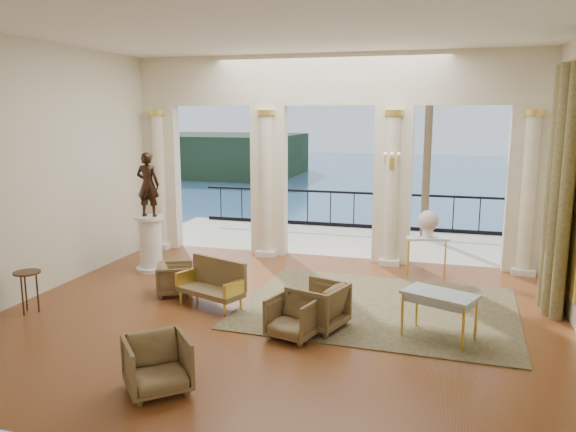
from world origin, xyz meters
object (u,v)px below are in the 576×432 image
(statue, at_px, (148,184))
(pedestal, at_px, (151,245))
(armchair_a, at_px, (157,362))
(armchair_d, at_px, (175,277))
(settee, at_px, (213,283))
(game_table, at_px, (440,298))
(console_table, at_px, (427,244))
(armchair_b, at_px, (293,315))
(side_table, at_px, (27,278))
(armchair_c, at_px, (318,303))

(statue, bearing_deg, pedestal, -29.59)
(armchair_a, bearing_deg, armchair_d, 72.19)
(settee, height_order, game_table, settee)
(console_table, bearing_deg, pedestal, 177.64)
(armchair_a, relative_size, pedestal, 0.63)
(armchair_a, relative_size, armchair_d, 1.16)
(game_table, relative_size, pedestal, 1.00)
(armchair_d, relative_size, console_table, 0.72)
(armchair_b, bearing_deg, pedestal, 161.12)
(armchair_d, height_order, side_table, side_table)
(pedestal, bearing_deg, settee, -37.74)
(armchair_c, relative_size, statue, 0.59)
(armchair_d, distance_m, settee, 0.97)
(armchair_a, xyz_separation_m, statue, (-2.68, 4.60, 1.44))
(armchair_b, height_order, armchair_c, armchair_c)
(armchair_a, bearing_deg, settee, 59.12)
(armchair_b, bearing_deg, armchair_a, -103.63)
(statue, bearing_deg, settee, 139.23)
(armchair_b, height_order, armchair_d, armchair_b)
(settee, xyz_separation_m, side_table, (-2.78, -1.16, 0.20))
(side_table, bearing_deg, armchair_c, 8.05)
(side_table, bearing_deg, statue, 76.58)
(armchair_b, xyz_separation_m, settee, (-1.68, 0.97, 0.06))
(armchair_d, xyz_separation_m, settee, (0.90, -0.35, 0.08))
(armchair_c, relative_size, armchair_d, 1.23)
(game_table, bearing_deg, armchair_d, -166.09)
(armchair_b, bearing_deg, armchair_c, 76.93)
(armchair_c, distance_m, console_table, 3.70)
(settee, bearing_deg, armchair_b, -9.12)
(settee, bearing_deg, pedestal, 163.07)
(armchair_a, relative_size, game_table, 0.63)
(game_table, relative_size, console_table, 1.32)
(armchair_b, relative_size, game_table, 0.59)
(armchair_d, distance_m, console_table, 5.02)
(armchair_a, height_order, statue, statue)
(armchair_c, height_order, side_table, armchair_c)
(console_table, bearing_deg, side_table, -161.94)
(armchair_a, height_order, pedestal, pedestal)
(settee, bearing_deg, side_table, -136.49)
(armchair_c, xyz_separation_m, settee, (-1.94, 0.50, 0.01))
(settee, height_order, console_table, settee)
(armchair_d, bearing_deg, armchair_a, -179.65)
(settee, xyz_separation_m, console_table, (3.42, 2.89, 0.25))
(game_table, height_order, pedestal, pedestal)
(armchair_a, relative_size, settee, 0.56)
(console_table, bearing_deg, armchair_a, -131.10)
(armchair_c, distance_m, armchair_d, 2.97)
(settee, distance_m, game_table, 3.75)
(armchair_c, bearing_deg, statue, -99.76)
(armchair_d, xyz_separation_m, side_table, (-1.88, -1.52, 0.28))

